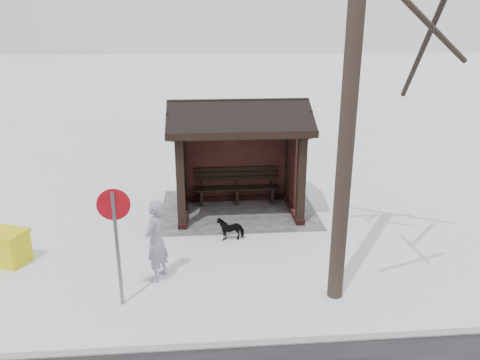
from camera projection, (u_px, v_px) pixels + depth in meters
name	position (u px, v px, depth m)	size (l,w,h in m)	color
ground	(239.00, 212.00, 12.78)	(120.00, 120.00, 0.00)	white
kerb	(266.00, 343.00, 7.60)	(120.00, 0.15, 0.06)	gray
trampled_patch	(238.00, 209.00, 12.97)	(4.20, 3.20, 0.02)	gray
bus_shelter	(238.00, 133.00, 12.22)	(3.60, 2.40, 3.09)	#351513
pedestrian	(156.00, 240.00, 9.26)	(0.62, 0.41, 1.70)	gray
dog	(231.00, 228.00, 11.16)	(0.29, 0.63, 0.54)	black
grit_bin	(4.00, 247.00, 10.04)	(1.13, 0.95, 0.74)	yellow
road_sign	(115.00, 223.00, 8.15)	(0.58, 0.11, 2.27)	slate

